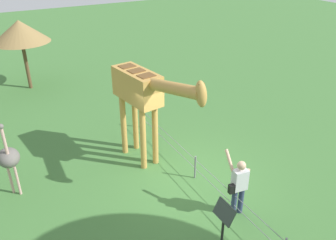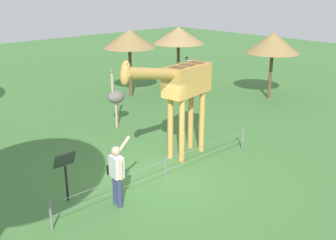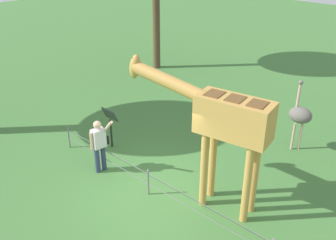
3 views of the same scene
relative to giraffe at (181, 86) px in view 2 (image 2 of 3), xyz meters
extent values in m
plane|color=#427538|center=(1.47, 0.69, -2.32)|extent=(60.00, 60.00, 0.00)
cylinder|color=#C69347|center=(0.21, 0.26, -1.31)|extent=(0.18, 0.18, 2.02)
cylinder|color=#C69347|center=(0.28, -0.18, -1.31)|extent=(0.18, 0.18, 2.02)
cylinder|color=#C69347|center=(-0.88, 0.08, -1.31)|extent=(0.18, 0.18, 2.02)
cylinder|color=#C69347|center=(-0.81, -0.35, -1.31)|extent=(0.18, 0.18, 2.02)
cube|color=#C69347|center=(-0.30, -0.05, 0.15)|extent=(1.79, 0.96, 0.90)
cube|color=brown|center=(0.19, 0.03, 0.61)|extent=(0.42, 0.49, 0.02)
cube|color=brown|center=(-0.30, -0.05, 0.61)|extent=(0.42, 0.49, 0.02)
cube|color=brown|center=(-0.79, -0.13, 0.61)|extent=(0.42, 0.49, 0.02)
cylinder|color=#C69347|center=(1.33, 0.21, 0.62)|extent=(2.19, 0.65, 0.71)
ellipsoid|color=#C69347|center=(2.37, 0.38, 0.82)|extent=(0.43, 0.32, 0.68)
cylinder|color=brown|center=(2.37, 0.44, 1.00)|extent=(0.05, 0.05, 0.14)
cylinder|color=brown|center=(2.37, 0.32, 1.00)|extent=(0.05, 0.05, 0.14)
cylinder|color=navy|center=(3.22, 0.94, -1.93)|extent=(0.14, 0.14, 0.78)
cylinder|color=navy|center=(3.25, 1.14, -1.93)|extent=(0.14, 0.14, 0.78)
cube|color=silver|center=(3.23, 1.04, -1.27)|extent=(0.28, 0.39, 0.55)
sphere|color=#D8AD8C|center=(3.23, 1.04, -0.85)|extent=(0.22, 0.22, 0.22)
cylinder|color=#D8AD8C|center=(2.93, 0.92, -0.84)|extent=(0.44, 0.13, 0.46)
cylinder|color=#D8AD8C|center=(3.26, 1.26, -1.27)|extent=(0.08, 0.08, 0.50)
cube|color=black|center=(3.26, 0.82, -1.44)|extent=(0.14, 0.21, 0.24)
cylinder|color=black|center=(-6.12, -5.74, -1.85)|extent=(0.12, 0.12, 0.95)
cylinder|color=black|center=(-6.38, -5.58, -1.85)|extent=(0.12, 0.12, 0.95)
cylinder|color=black|center=(-5.69, -5.07, -1.85)|extent=(0.12, 0.12, 0.95)
cylinder|color=black|center=(-5.95, -4.91, -1.85)|extent=(0.12, 0.12, 0.95)
cube|color=silver|center=(-5.76, -4.89, -1.07)|extent=(0.46, 0.38, 0.60)
cube|color=black|center=(-5.85, -5.03, -1.07)|extent=(0.46, 0.38, 0.60)
cube|color=silver|center=(-5.94, -5.18, -1.07)|extent=(0.46, 0.38, 0.60)
cube|color=black|center=(-6.04, -5.32, -1.07)|extent=(0.46, 0.38, 0.60)
cube|color=silver|center=(-6.13, -5.47, -1.07)|extent=(0.46, 0.38, 0.60)
cube|color=black|center=(-6.22, -5.61, -1.07)|extent=(0.46, 0.38, 0.60)
cube|color=silver|center=(-6.31, -5.76, -1.07)|extent=(0.46, 0.38, 0.60)
cylinder|color=silver|center=(-6.44, -5.96, -0.92)|extent=(0.41, 0.48, 0.47)
ellipsoid|color=black|center=(-6.57, -6.17, -0.77)|extent=(0.37, 0.43, 0.22)
cylinder|color=#CC9E93|center=(-0.22, -3.71, -1.87)|extent=(0.07, 0.07, 0.90)
cylinder|color=#CC9E93|center=(-0.38, -3.87, -1.87)|extent=(0.07, 0.07, 0.90)
ellipsoid|color=#66605B|center=(-0.30, -3.79, -1.14)|extent=(0.70, 0.56, 0.49)
cylinder|color=#CC9E93|center=(-0.15, -3.79, -0.59)|extent=(0.08, 0.08, 0.80)
sphere|color=#66605B|center=(-0.15, -3.79, -0.14)|extent=(0.14, 0.14, 0.14)
cylinder|color=brown|center=(-3.37, -6.83, -1.13)|extent=(0.16, 0.16, 2.39)
cone|color=olive|center=(-3.37, -6.83, 0.50)|extent=(2.45, 2.45, 0.86)
cylinder|color=brown|center=(-8.09, -2.11, -1.23)|extent=(0.16, 0.16, 2.18)
cone|color=olive|center=(-8.09, -2.11, 0.34)|extent=(2.48, 2.48, 0.96)
cylinder|color=brown|center=(-6.12, -6.36, -1.14)|extent=(0.16, 0.16, 2.37)
cone|color=#997A4C|center=(-6.12, -6.36, 0.46)|extent=(2.59, 2.59, 0.83)
cylinder|color=black|center=(4.03, -0.03, -1.85)|extent=(0.06, 0.06, 0.95)
cube|color=#333D38|center=(4.03, -0.03, -1.19)|extent=(0.56, 0.21, 0.38)
cylinder|color=slate|center=(-2.03, 0.90, -1.95)|extent=(0.05, 0.05, 0.75)
cylinder|color=slate|center=(1.47, 0.90, -1.95)|extent=(0.05, 0.05, 0.75)
cylinder|color=slate|center=(4.97, 0.90, -1.95)|extent=(0.05, 0.05, 0.75)
cube|color=slate|center=(1.47, 0.90, -1.68)|extent=(7.00, 0.01, 0.01)
cube|color=slate|center=(1.47, 0.90, -1.98)|extent=(7.00, 0.01, 0.01)
camera|label=1|loc=(8.46, -3.82, 4.00)|focal=37.61mm
camera|label=2|loc=(8.49, 8.50, 2.98)|focal=43.73mm
camera|label=3|loc=(-4.29, 6.45, 3.89)|focal=40.85mm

